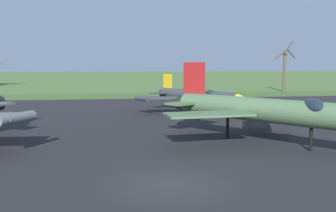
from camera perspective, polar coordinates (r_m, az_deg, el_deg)
name	(u,v)px	position (r m, az deg, el deg)	size (l,w,h in m)	color
ground_plane	(169,185)	(17.65, 0.15, -11.76)	(600.00, 600.00, 0.00)	#4C6B33
asphalt_apron	(139,126)	(33.68, -4.42, -3.07)	(81.94, 55.20, 0.05)	black
grass_verge_strip	(123,96)	(67.00, -6.81, 1.53)	(141.94, 12.00, 0.06)	#3F5E29
jet_fighter_front_right	(199,96)	(42.11, 4.64, 1.49)	(11.68, 13.59, 4.34)	#33383D
info_placard_front_right	(249,116)	(36.10, 12.20, -1.55)	(0.66, 0.36, 1.00)	black
jet_fighter_rear_left	(273,110)	(26.29, 15.52, -0.61)	(13.48, 15.54, 5.66)	#4C6B47
bare_tree_center	(285,68)	(81.08, 17.20, 5.51)	(3.77, 3.85, 10.23)	brown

